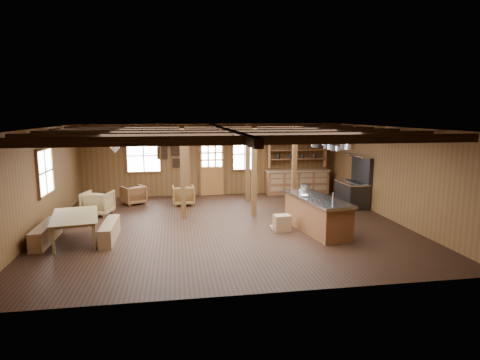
% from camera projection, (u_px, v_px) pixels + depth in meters
% --- Properties ---
extents(room, '(10.04, 9.04, 2.84)m').
position_uv_depth(room, '(226.00, 178.00, 11.32)').
color(room, black).
rests_on(room, ground).
extents(ceiling_joists, '(9.80, 8.82, 0.18)m').
position_uv_depth(ceiling_joists, '(225.00, 132.00, 11.28)').
color(ceiling_joists, black).
rests_on(ceiling_joists, ceiling).
extents(timber_posts, '(3.95, 2.35, 2.80)m').
position_uv_depth(timber_posts, '(234.00, 167.00, 13.43)').
color(timber_posts, '#4E3216').
rests_on(timber_posts, floor).
extents(back_door, '(1.02, 0.08, 2.15)m').
position_uv_depth(back_door, '(212.00, 173.00, 15.74)').
color(back_door, brown).
rests_on(back_door, floor).
extents(window_back_left, '(1.32, 0.06, 1.32)m').
position_uv_depth(window_back_left, '(144.00, 156.00, 15.22)').
color(window_back_left, white).
rests_on(window_back_left, wall_back).
extents(window_back_right, '(1.02, 0.06, 1.32)m').
position_uv_depth(window_back_right, '(245.00, 154.00, 15.84)').
color(window_back_right, white).
rests_on(window_back_right, wall_back).
extents(window_left, '(0.14, 1.24, 1.32)m').
position_uv_depth(window_left, '(45.00, 172.00, 10.99)').
color(window_left, white).
rests_on(window_left, wall_back).
extents(notice_boards, '(1.08, 0.03, 0.90)m').
position_uv_depth(notice_boards, '(173.00, 154.00, 15.38)').
color(notice_boards, silver).
rests_on(notice_boards, wall_back).
extents(back_counter, '(2.55, 0.60, 2.45)m').
position_uv_depth(back_counter, '(297.00, 179.00, 16.08)').
color(back_counter, brown).
rests_on(back_counter, floor).
extents(pendant_lamps, '(1.86, 2.36, 0.66)m').
position_uv_depth(pendant_lamps, '(146.00, 146.00, 11.80)').
color(pendant_lamps, '#2B2B2D').
rests_on(pendant_lamps, ceiling).
extents(pot_rack, '(0.44, 3.00, 0.45)m').
position_uv_depth(pot_rack, '(330.00, 145.00, 11.93)').
color(pot_rack, '#2B2B2D').
rests_on(pot_rack, ceiling).
extents(kitchen_island, '(1.25, 2.60, 1.20)m').
position_uv_depth(kitchen_island, '(317.00, 214.00, 10.94)').
color(kitchen_island, brown).
rests_on(kitchen_island, floor).
extents(step_stool, '(0.52, 0.39, 0.45)m').
position_uv_depth(step_stool, '(282.00, 223.00, 10.98)').
color(step_stool, olive).
rests_on(step_stool, floor).
extents(commercial_range, '(0.77, 1.45, 1.79)m').
position_uv_depth(commercial_range, '(353.00, 189.00, 13.87)').
color(commercial_range, '#2B2B2D').
rests_on(commercial_range, floor).
extents(dining_table, '(1.41, 2.08, 0.68)m').
position_uv_depth(dining_table, '(77.00, 228.00, 10.08)').
color(dining_table, olive).
rests_on(dining_table, floor).
extents(bench_wall, '(0.32, 1.70, 0.47)m').
position_uv_depth(bench_wall, '(46.00, 234.00, 9.98)').
color(bench_wall, olive).
rests_on(bench_wall, floor).
extents(bench_aisle, '(0.31, 1.66, 0.46)m').
position_uv_depth(bench_aisle, '(110.00, 231.00, 10.22)').
color(bench_aisle, olive).
rests_on(bench_aisle, floor).
extents(armchair_a, '(0.98, 0.99, 0.67)m').
position_uv_depth(armchair_a, '(134.00, 195.00, 14.22)').
color(armchair_a, brown).
rests_on(armchair_a, floor).
extents(armchair_b, '(0.78, 0.80, 0.69)m').
position_uv_depth(armchair_b, '(183.00, 195.00, 14.10)').
color(armchair_b, brown).
rests_on(armchair_b, floor).
extents(armchair_c, '(0.99, 1.01, 0.77)m').
position_uv_depth(armchair_c, '(98.00, 203.00, 12.69)').
color(armchair_c, olive).
rests_on(armchair_c, floor).
extents(counter_pot, '(0.30, 0.30, 0.18)m').
position_uv_depth(counter_pot, '(305.00, 187.00, 11.82)').
color(counter_pot, silver).
rests_on(counter_pot, kitchen_island).
extents(bowl, '(0.30, 0.30, 0.06)m').
position_uv_depth(bowl, '(304.00, 196.00, 10.91)').
color(bowl, silver).
rests_on(bowl, kitchen_island).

